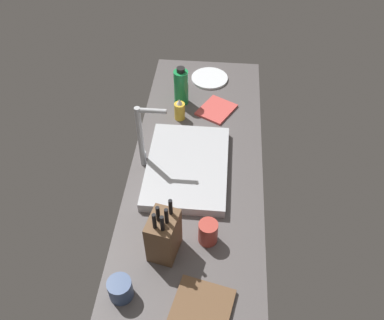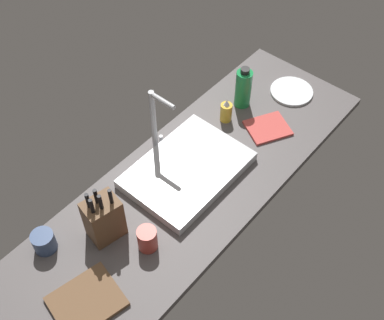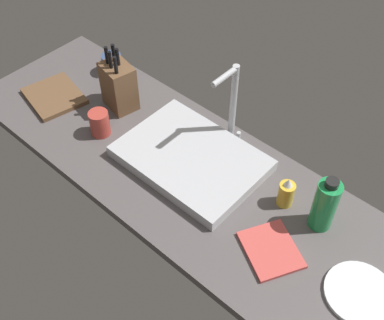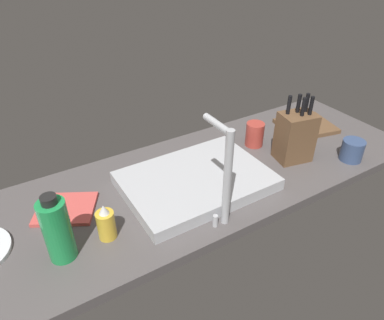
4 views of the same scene
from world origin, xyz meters
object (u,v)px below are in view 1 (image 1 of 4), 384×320
Objects in this scene: dinner_plate at (210,78)px; sink_basin at (187,167)px; soap_bottle at (180,110)px; dish_towel at (216,110)px; knife_block at (164,235)px; water_bottle at (181,87)px; ceramic_cup at (120,289)px; coffee_mug at (208,232)px; cutting_board at (200,314)px; faucet at (143,134)px.

sink_basin is at bearing 175.31° from dinner_plate.
sink_basin is 4.19× the size of soap_bottle.
knife_block is at bearing 169.70° from dish_towel.
soap_bottle is 0.56× the size of water_bottle.
sink_basin is at bearing -170.82° from water_bottle.
dinner_plate is 2.41× the size of ceramic_cup.
coffee_mug is at bearing -167.08° from water_bottle.
water_bottle is 26.85cm from dinner_plate.
water_bottle is at bearing 2.51° from soap_bottle.
cutting_board is 2.31× the size of coffee_mug.
coffee_mug reaches higher than ceramic_cup.
knife_block is 17.36cm from coffee_mug.
soap_bottle is 0.65× the size of dish_towel.
dinner_plate is 1.12× the size of dish_towel.
water_bottle is 2.49× the size of ceramic_cup.
water_bottle is 2.12× the size of coffee_mug.
knife_block reaches higher than dish_towel.
faucet reaches higher than cutting_board.
water_bottle is 1.03× the size of dinner_plate.
coffee_mug is at bearing -179.65° from dish_towel.
coffee_mug is (-34.95, -11.23, 2.74)cm from sink_basin.
ceramic_cup is at bearing 80.35° from cutting_board.
water_bottle reaches higher than dinner_plate.
knife_block is at bearing 174.81° from dinner_plate.
dinner_plate is at bearing 3.07° from coffee_mug.
faucet is (2.17, 18.58, 16.03)cm from sink_basin.
ceramic_cup is at bearing 158.26° from knife_block.
dish_towel is at bearing 1.45° from knife_block.
faucet reaches higher than knife_block.
soap_bottle is at bearing -177.49° from water_bottle.
cutting_board is at bearing -170.73° from water_bottle.
soap_bottle is 94.70cm from ceramic_cup.
sink_basin is 61.95cm from ceramic_cup.
water_bottle is at bearing 13.92° from knife_block.
dish_towel is (42.02, -10.75, -1.55)cm from sink_basin.
coffee_mug is (-82.36, -18.89, -4.75)cm from water_bottle.
sink_basin is 2.16× the size of cutting_board.
faucet is 47.32cm from water_bottle.
water_bottle is at bearing 9.18° from sink_basin.
soap_bottle reaches higher than ceramic_cup.
faucet is at bearing 160.50° from soap_bottle.
soap_bottle is 13.67cm from water_bottle.
faucet is 63.41cm from ceramic_cup.
cutting_board is at bearing -169.87° from soap_bottle.
water_bottle reaches higher than sink_basin.
ceramic_cup is (-128.52, 22.36, 3.51)cm from dinner_plate.
sink_basin is at bearing -15.65° from ceramic_cup.
knife_block reaches higher than water_bottle.
coffee_mug is at bearing -176.93° from dinner_plate.
knife_block is 3.09× the size of ceramic_cup.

